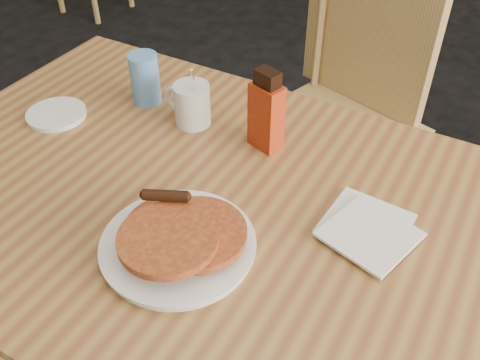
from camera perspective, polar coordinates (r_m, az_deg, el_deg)
name	(u,v)px	position (r m, az deg, el deg)	size (l,w,h in m)	color
main_table	(204,210)	(1.07, -3.84, -3.19)	(1.39, 0.98, 0.75)	olive
chair_main_far	(348,87)	(1.70, 11.47, 9.67)	(0.55, 0.55, 1.00)	tan
pancake_plate	(178,240)	(0.93, -6.58, -6.35)	(0.27, 0.27, 0.08)	silver
coffee_mug	(191,103)	(1.22, -5.23, 8.13)	(0.12, 0.08, 0.15)	silver
syrup_bottle	(266,113)	(1.12, 2.82, 7.19)	(0.08, 0.06, 0.18)	maroon
napkin_stack	(368,229)	(0.99, 13.45, -5.10)	(0.18, 0.19, 0.01)	silver
blue_tumbler	(145,79)	(1.30, -10.10, 10.60)	(0.07, 0.07, 0.12)	#548AC5
side_saucer	(56,114)	(1.33, -19.00, 6.65)	(0.14, 0.14, 0.01)	silver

